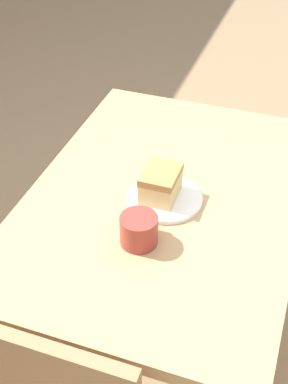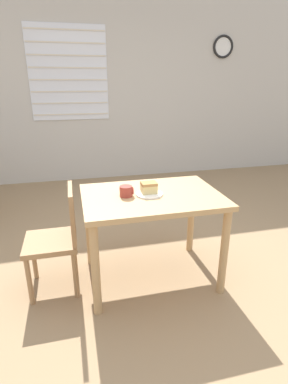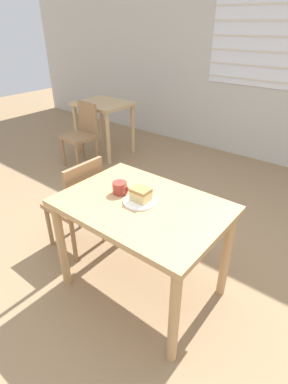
# 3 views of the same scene
# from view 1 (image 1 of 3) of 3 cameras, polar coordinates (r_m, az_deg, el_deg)

# --- Properties ---
(ground_plane) EXTENTS (14.00, 14.00, 0.00)m
(ground_plane) POSITION_cam_1_polar(r_m,az_deg,el_deg) (2.07, 5.71, -15.75)
(ground_plane) COLOR #997A56
(dining_table_near) EXTENTS (1.05, 0.74, 0.74)m
(dining_table_near) POSITION_cam_1_polar(r_m,az_deg,el_deg) (1.56, 2.22, -3.48)
(dining_table_near) COLOR tan
(dining_table_near) RESTS_ON ground_plane
(plate) EXTENTS (0.21, 0.21, 0.01)m
(plate) POSITION_cam_1_polar(r_m,az_deg,el_deg) (1.47, 2.24, -0.67)
(plate) COLOR white
(plate) RESTS_ON dining_table_near
(cake_slice) EXTENTS (0.12, 0.09, 0.08)m
(cake_slice) POSITION_cam_1_polar(r_m,az_deg,el_deg) (1.44, 1.78, 0.91)
(cake_slice) COLOR #E0C67F
(cake_slice) RESTS_ON plate
(coffee_mug) EXTENTS (0.10, 0.10, 0.08)m
(coffee_mug) POSITION_cam_1_polar(r_m,az_deg,el_deg) (1.32, -0.49, -3.96)
(coffee_mug) COLOR #9E382D
(coffee_mug) RESTS_ON dining_table_near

